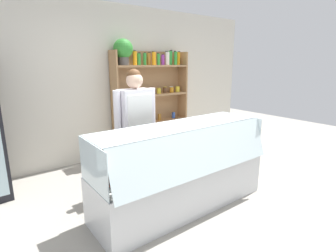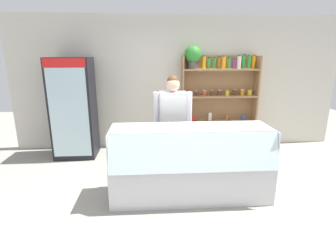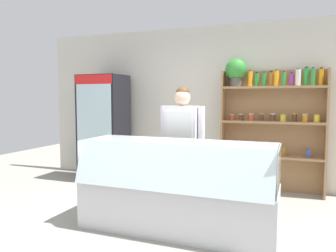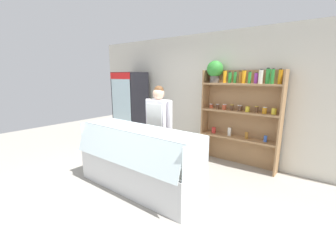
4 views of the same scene
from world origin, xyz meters
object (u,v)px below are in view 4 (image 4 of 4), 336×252
(drinks_fridge, at_px, (130,108))
(shelving_unit, at_px, (235,104))
(shop_clerk, at_px, (159,122))
(deli_display_case, at_px, (138,170))

(drinks_fridge, xyz_separation_m, shelving_unit, (2.77, 0.29, 0.30))
(drinks_fridge, distance_m, shop_clerk, 2.05)
(drinks_fridge, height_order, deli_display_case, drinks_fridge)
(deli_display_case, bearing_deg, shop_clerk, 104.09)
(deli_display_case, relative_size, shop_clerk, 1.32)
(drinks_fridge, distance_m, shelving_unit, 2.80)
(deli_display_case, distance_m, shop_clerk, 0.99)
(shelving_unit, xyz_separation_m, shop_clerk, (-0.95, -1.25, -0.28))
(deli_display_case, xyz_separation_m, shop_clerk, (-0.18, 0.72, 0.65))
(drinks_fridge, relative_size, deli_display_case, 0.87)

